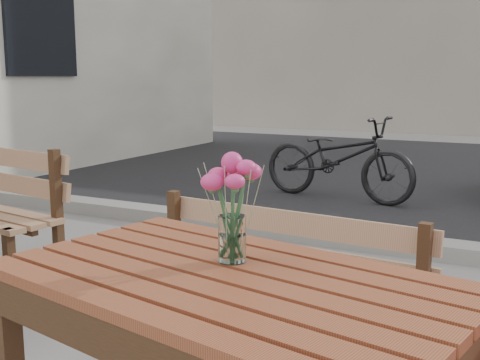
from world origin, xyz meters
name	(u,v)px	position (x,y,z in m)	size (l,w,h in m)	color
street	(444,199)	(0.00, 5.06, 0.03)	(30.00, 8.12, 0.12)	black
main_table	(228,320)	(0.15, -0.05, 0.65)	(1.39, 0.97, 0.78)	maroon
main_bench	(276,277)	(-0.07, 0.78, 0.48)	(1.31, 0.49, 0.79)	#A27753
main_vase	(232,194)	(0.10, 0.06, 0.98)	(0.17, 0.17, 0.32)	white
bicycle	(338,158)	(-1.05, 4.69, 0.45)	(0.60, 1.71, 0.90)	black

